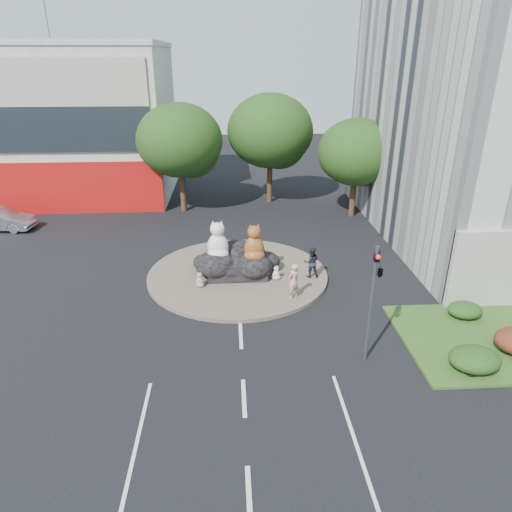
{
  "coord_description": "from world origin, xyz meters",
  "views": [
    {
      "loc": [
        -0.34,
        -13.02,
        11.37
      ],
      "look_at": [
        0.92,
        8.17,
        2.0
      ],
      "focal_mm": 32.0,
      "sensor_mm": 36.0,
      "label": 1
    }
  ],
  "objects_px": {
    "cat_white": "(218,240)",
    "litter_bin": "(472,367)",
    "cat_tabby": "(254,242)",
    "pedestrian_dark": "(311,262)",
    "kitten_calico": "(200,279)",
    "kitten_white": "(276,272)",
    "pedestrian_pink": "(294,281)"
  },
  "relations": [
    {
      "from": "pedestrian_dark",
      "to": "kitten_white",
      "type": "bearing_deg",
      "value": 6.83
    },
    {
      "from": "pedestrian_pink",
      "to": "litter_bin",
      "type": "xyz_separation_m",
      "value": [
        6.07,
        -6.26,
        -0.69
      ]
    },
    {
      "from": "pedestrian_dark",
      "to": "litter_bin",
      "type": "xyz_separation_m",
      "value": [
        4.78,
        -8.55,
        -0.64
      ]
    },
    {
      "from": "cat_white",
      "to": "cat_tabby",
      "type": "bearing_deg",
      "value": -5.85
    },
    {
      "from": "litter_bin",
      "to": "kitten_calico",
      "type": "bearing_deg",
      "value": 144.35
    },
    {
      "from": "pedestrian_dark",
      "to": "kitten_calico",
      "type": "bearing_deg",
      "value": 9.11
    },
    {
      "from": "cat_white",
      "to": "kitten_white",
      "type": "bearing_deg",
      "value": -13.15
    },
    {
      "from": "kitten_calico",
      "to": "pedestrian_pink",
      "type": "bearing_deg",
      "value": 7.09
    },
    {
      "from": "cat_white",
      "to": "litter_bin",
      "type": "bearing_deg",
      "value": -40.86
    },
    {
      "from": "kitten_white",
      "to": "pedestrian_dark",
      "type": "height_order",
      "value": "pedestrian_dark"
    },
    {
      "from": "cat_white",
      "to": "cat_tabby",
      "type": "distance_m",
      "value": 1.98
    },
    {
      "from": "cat_tabby",
      "to": "kitten_calico",
      "type": "bearing_deg",
      "value": -168.53
    },
    {
      "from": "cat_white",
      "to": "pedestrian_pink",
      "type": "distance_m",
      "value": 4.92
    },
    {
      "from": "cat_white",
      "to": "kitten_white",
      "type": "xyz_separation_m",
      "value": [
        3.12,
        -0.86,
        -1.61
      ]
    },
    {
      "from": "kitten_white",
      "to": "pedestrian_pink",
      "type": "height_order",
      "value": "pedestrian_pink"
    },
    {
      "from": "cat_white",
      "to": "pedestrian_dark",
      "type": "xyz_separation_m",
      "value": [
        5.05,
        -0.68,
        -1.14
      ]
    },
    {
      "from": "pedestrian_dark",
      "to": "cat_white",
      "type": "bearing_deg",
      "value": -6.26
    },
    {
      "from": "cat_tabby",
      "to": "kitten_white",
      "type": "height_order",
      "value": "cat_tabby"
    },
    {
      "from": "kitten_calico",
      "to": "pedestrian_pink",
      "type": "height_order",
      "value": "pedestrian_pink"
    },
    {
      "from": "cat_white",
      "to": "litter_bin",
      "type": "xyz_separation_m",
      "value": [
        9.83,
        -9.23,
        -1.78
      ]
    },
    {
      "from": "kitten_white",
      "to": "kitten_calico",
      "type": "bearing_deg",
      "value": 154.58
    },
    {
      "from": "litter_bin",
      "to": "cat_white",
      "type": "bearing_deg",
      "value": 136.81
    },
    {
      "from": "cat_white",
      "to": "kitten_white",
      "type": "distance_m",
      "value": 3.61
    },
    {
      "from": "kitten_white",
      "to": "litter_bin",
      "type": "height_order",
      "value": "kitten_white"
    },
    {
      "from": "kitten_calico",
      "to": "pedestrian_dark",
      "type": "height_order",
      "value": "pedestrian_dark"
    },
    {
      "from": "kitten_calico",
      "to": "pedestrian_pink",
      "type": "relative_size",
      "value": 0.45
    },
    {
      "from": "cat_tabby",
      "to": "pedestrian_dark",
      "type": "bearing_deg",
      "value": -18.41
    },
    {
      "from": "cat_tabby",
      "to": "pedestrian_dark",
      "type": "distance_m",
      "value": 3.29
    },
    {
      "from": "kitten_calico",
      "to": "litter_bin",
      "type": "xyz_separation_m",
      "value": [
        10.79,
        -7.74,
        -0.19
      ]
    },
    {
      "from": "cat_tabby",
      "to": "kitten_calico",
      "type": "xyz_separation_m",
      "value": [
        -2.92,
        -1.21,
        -1.53
      ]
    },
    {
      "from": "kitten_calico",
      "to": "cat_white",
      "type": "bearing_deg",
      "value": 81.85
    },
    {
      "from": "cat_white",
      "to": "pedestrian_pink",
      "type": "height_order",
      "value": "cat_white"
    }
  ]
}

